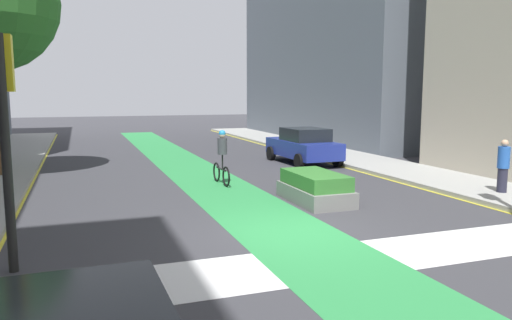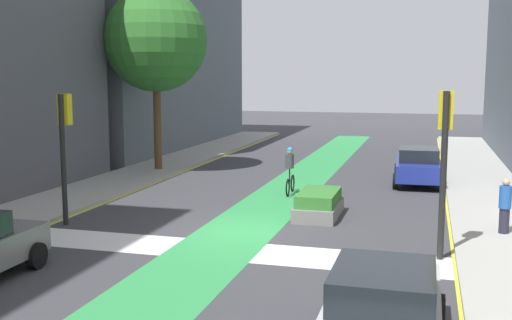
% 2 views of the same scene
% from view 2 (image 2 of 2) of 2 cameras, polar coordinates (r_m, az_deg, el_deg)
% --- Properties ---
extents(ground_plane, '(120.00, 120.00, 0.00)m').
position_cam_2_polar(ground_plane, '(18.47, -1.34, -6.63)').
color(ground_plane, '#38383D').
extents(bike_lane_paint, '(2.40, 60.00, 0.01)m').
position_cam_2_polar(bike_lane_paint, '(18.51, -1.76, -6.58)').
color(bike_lane_paint, '#2D8C47').
rests_on(bike_lane_paint, ground_plane).
extents(crosswalk_band, '(12.00, 1.80, 0.01)m').
position_cam_2_polar(crosswalk_band, '(16.63, -3.36, -8.26)').
color(crosswalk_band, silver).
rests_on(crosswalk_band, ground_plane).
extents(sidewalk_left, '(3.00, 60.00, 0.15)m').
position_cam_2_polar(sidewalk_left, '(21.79, -20.64, -4.70)').
color(sidewalk_left, '#9E9E99').
rests_on(sidewalk_left, ground_plane).
extents(curb_stripe_left, '(0.16, 60.00, 0.01)m').
position_cam_2_polar(curb_stripe_left, '(20.96, -17.31, -5.22)').
color(curb_stripe_left, yellow).
rests_on(curb_stripe_left, ground_plane).
extents(curb_stripe_right, '(0.16, 60.00, 0.01)m').
position_cam_2_polar(curb_stripe_right, '(17.74, 17.72, -7.60)').
color(curb_stripe_right, yellow).
rests_on(curb_stripe_right, ground_plane).
extents(traffic_signal_near_right, '(0.35, 0.52, 4.23)m').
position_cam_2_polar(traffic_signal_near_right, '(16.04, 16.97, 1.60)').
color(traffic_signal_near_right, black).
rests_on(traffic_signal_near_right, ground_plane).
extents(traffic_signal_near_left, '(0.35, 0.52, 4.04)m').
position_cam_2_polar(traffic_signal_near_left, '(19.89, -17.23, 2.38)').
color(traffic_signal_near_left, black).
rests_on(traffic_signal_near_left, ground_plane).
extents(car_blue_right_far, '(2.12, 4.25, 1.57)m').
position_cam_2_polar(car_blue_right_far, '(27.16, 14.72, -0.49)').
color(car_blue_right_far, navy).
rests_on(car_blue_right_far, ground_plane).
extents(car_silver_right_near, '(2.03, 4.20, 1.57)m').
position_cam_2_polar(car_silver_right_near, '(10.56, 11.64, -13.47)').
color(car_silver_right_near, '#B2B7BF').
rests_on(car_silver_right_near, ground_plane).
extents(cyclist_in_lane, '(0.32, 1.73, 1.86)m').
position_cam_2_polar(cyclist_in_lane, '(24.04, 3.14, -0.89)').
color(cyclist_in_lane, black).
rests_on(cyclist_in_lane, ground_plane).
extents(pedestrian_sidewalk_right_a, '(0.34, 0.34, 1.57)m').
position_cam_2_polar(pedestrian_sidewalk_right_a, '(18.91, 21.94, -3.92)').
color(pedestrian_sidewalk_right_a, '#262638').
rests_on(pedestrian_sidewalk_right_a, sidewalk_right).
extents(street_tree_near, '(4.84, 4.84, 8.51)m').
position_cam_2_polar(street_tree_near, '(29.80, -9.22, 10.81)').
color(street_tree_near, brown).
rests_on(street_tree_near, sidewalk_left).
extents(median_planter, '(1.33, 2.54, 0.85)m').
position_cam_2_polar(median_planter, '(20.41, 5.79, -4.10)').
color(median_planter, slate).
rests_on(median_planter, ground_plane).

